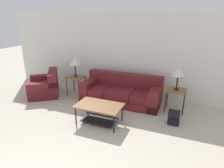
% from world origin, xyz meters
% --- Properties ---
extents(wall_back, '(9.11, 0.06, 2.60)m').
position_xyz_m(wall_back, '(0.00, 4.66, 1.30)').
color(wall_back, silver).
rests_on(wall_back, ground_plane).
extents(couch, '(2.36, 0.99, 0.82)m').
position_xyz_m(couch, '(-0.10, 3.96, 0.29)').
color(couch, maroon).
rests_on(couch, ground_plane).
extents(armchair, '(1.38, 1.42, 0.80)m').
position_xyz_m(armchair, '(-2.60, 3.53, 0.29)').
color(armchair, maroon).
rests_on(armchair, ground_plane).
extents(coffee_table, '(1.11, 0.68, 0.48)m').
position_xyz_m(coffee_table, '(-0.16, 2.56, 0.35)').
color(coffee_table, brown).
rests_on(coffee_table, ground_plane).
extents(side_table_left, '(0.54, 0.49, 0.62)m').
position_xyz_m(side_table_left, '(-1.67, 3.94, 0.55)').
color(side_table_left, brown).
rests_on(side_table_left, ground_plane).
extents(side_table_right, '(0.54, 0.49, 0.62)m').
position_xyz_m(side_table_right, '(1.48, 3.94, 0.55)').
color(side_table_right, brown).
rests_on(side_table_right, ground_plane).
extents(table_lamp_left, '(0.34, 0.34, 0.61)m').
position_xyz_m(table_lamp_left, '(-1.67, 3.94, 1.11)').
color(table_lamp_left, black).
rests_on(table_lamp_left, side_table_left).
extents(table_lamp_right, '(0.34, 0.34, 0.61)m').
position_xyz_m(table_lamp_right, '(1.48, 3.94, 1.11)').
color(table_lamp_right, black).
rests_on(table_lamp_right, side_table_right).
extents(backpack, '(0.27, 0.24, 0.35)m').
position_xyz_m(backpack, '(1.54, 3.18, 0.17)').
color(backpack, black).
rests_on(backpack, ground_plane).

